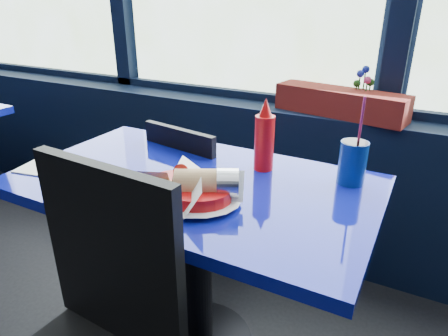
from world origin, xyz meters
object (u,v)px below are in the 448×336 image
(ketchup_bottle, at_px, (264,139))
(soda_cup, at_px, (353,162))
(planter_box, at_px, (340,102))
(food_basket, at_px, (191,189))
(flower_vase, at_px, (361,101))
(near_table, at_px, (194,226))
(chair_near_back, at_px, (192,197))

(ketchup_bottle, bearing_deg, soda_cup, 5.67)
(ketchup_bottle, relative_size, soda_cup, 0.86)
(planter_box, height_order, food_basket, planter_box)
(flower_vase, relative_size, soda_cup, 0.76)
(soda_cup, bearing_deg, food_basket, -138.39)
(near_table, relative_size, soda_cup, 4.03)
(near_table, distance_m, planter_box, 0.93)
(chair_near_back, height_order, flower_vase, flower_vase)
(planter_box, relative_size, food_basket, 2.04)
(chair_near_back, height_order, soda_cup, soda_cup)
(chair_near_back, relative_size, planter_box, 1.38)
(ketchup_bottle, bearing_deg, food_basket, -106.94)
(near_table, xyz_separation_m, flower_vase, (0.37, 0.87, 0.30))
(near_table, relative_size, food_basket, 4.03)
(food_basket, relative_size, ketchup_bottle, 1.17)
(planter_box, bearing_deg, chair_near_back, -124.12)
(chair_near_back, relative_size, flower_vase, 3.67)
(flower_vase, xyz_separation_m, ketchup_bottle, (-0.20, -0.68, -0.01))
(chair_near_back, xyz_separation_m, planter_box, (0.50, 0.51, 0.38))
(chair_near_back, xyz_separation_m, food_basket, (0.30, -0.45, 0.31))
(chair_near_back, xyz_separation_m, ketchup_bottle, (0.39, -0.13, 0.38))
(chair_near_back, bearing_deg, planter_box, -125.05)
(food_basket, bearing_deg, planter_box, 75.87)
(near_table, bearing_deg, food_basket, -58.99)
(near_table, relative_size, planter_box, 1.98)
(ketchup_bottle, bearing_deg, chair_near_back, 161.16)
(planter_box, bearing_deg, near_table, -98.22)
(near_table, height_order, soda_cup, soda_cup)
(planter_box, distance_m, flower_vase, 0.09)
(near_table, height_order, chair_near_back, chair_near_back)
(chair_near_back, distance_m, ketchup_bottle, 0.57)
(planter_box, bearing_deg, flower_vase, 30.04)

